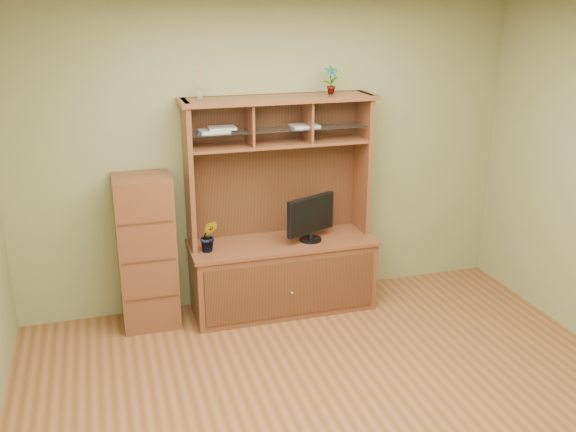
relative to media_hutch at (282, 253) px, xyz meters
name	(u,v)px	position (x,y,z in m)	size (l,w,h in m)	color
room	(356,230)	(-0.03, -1.73, 0.83)	(4.54, 4.04, 2.74)	brown
media_hutch	(282,253)	(0.00, 0.00, 0.00)	(1.66, 0.61, 1.90)	#492714
monitor	(311,218)	(0.24, -0.08, 0.34)	(0.48, 0.24, 0.40)	black
orchid_plant	(209,236)	(-0.66, -0.08, 0.27)	(0.15, 0.12, 0.28)	#29591E
top_plant	(331,80)	(0.46, 0.08, 1.50)	(0.13, 0.09, 0.24)	#266122
reed_diffuser	(199,87)	(-0.66, 0.08, 1.48)	(0.05, 0.05, 0.26)	silver
magazines	(246,128)	(-0.28, 0.08, 1.13)	(1.03, 0.21, 0.04)	#A0A0A4
side_cabinet	(147,252)	(-1.17, 0.04, 0.13)	(0.47, 0.43, 1.31)	#492714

